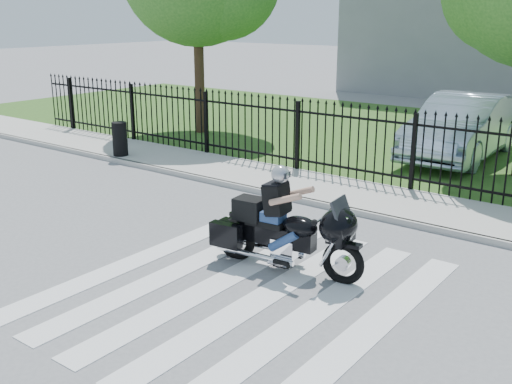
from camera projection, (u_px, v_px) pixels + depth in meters
The scene contains 9 objects.
ground at pixel (241, 290), 8.65m from camera, with size 120.00×120.00×0.00m, color slate.
crosswalk at pixel (241, 289), 8.64m from camera, with size 5.00×5.50×0.01m, color silver, non-canonical shape.
sidewalk at pixel (391, 202), 12.45m from camera, with size 40.00×2.00×0.12m, color #ADAAA3.
curb at pixel (369, 215), 11.68m from camera, with size 40.00×0.12×0.12m, color #ADAAA3.
grass_strip at pixel (492, 147), 17.80m from camera, with size 40.00×12.00×0.02m, color #30541C.
iron_fence at pixel (413, 154), 12.97m from camera, with size 26.00×0.04×1.80m.
motorcycle_rider at pixel (283, 227), 9.17m from camera, with size 2.56×0.96×1.69m.
parked_car at pixel (462, 127), 16.23m from camera, with size 1.81×5.20×1.71m, color #ACC0D9.
litter_bin at pixel (120, 139), 16.18m from camera, with size 0.40×0.40×0.91m, color black.
Camera 1 is at (4.93, -6.15, 3.83)m, focal length 42.00 mm.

